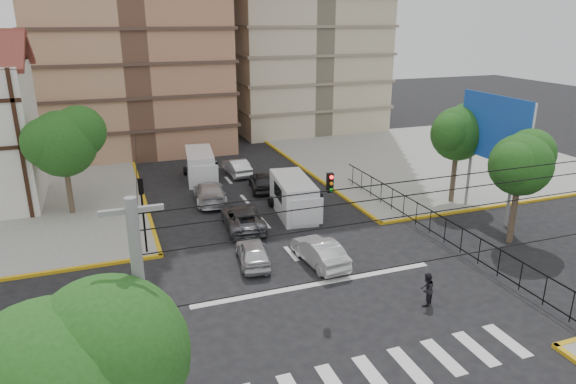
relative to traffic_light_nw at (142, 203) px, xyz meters
name	(u,v)px	position (x,y,z in m)	size (l,w,h in m)	color
ground	(327,295)	(7.80, -7.80, -3.11)	(160.00, 160.00, 0.00)	black
sidewalk_ne	(431,158)	(27.80, 12.20, -3.04)	(26.00, 26.00, 0.15)	gray
crosswalk_stripes	(391,370)	(7.80, -13.80, -3.11)	(12.00, 2.40, 0.01)	silver
stop_line	(317,284)	(7.80, -6.60, -3.11)	(13.00, 0.40, 0.01)	silver
park_fence	(429,235)	(16.80, -3.30, -3.11)	(0.10, 22.50, 1.66)	black
billboard	(495,130)	(22.25, -1.80, 2.89)	(0.36, 6.20, 8.10)	slate
tree_park_a	(522,162)	(20.88, -5.79, 1.90)	(4.41, 3.60, 6.83)	#473828
tree_park_c	(459,131)	(21.89, 1.21, 2.22)	(4.65, 3.80, 7.25)	#473828
tree_tudor	(64,140)	(-4.10, 8.21, 2.11)	(5.39, 4.40, 7.43)	#473828
traffic_light_nw	(142,203)	(0.00, 0.00, 0.00)	(0.28, 0.22, 4.40)	black
traffic_light_hanging	(350,194)	(7.80, -9.84, 2.79)	(18.00, 9.12, 0.92)	black
utility_pole_sw	(148,365)	(-1.20, -16.80, 1.65)	(1.40, 0.28, 9.00)	slate
van_right_lane	(295,198)	(10.17, 2.88, -1.89)	(2.84, 5.82, 2.52)	silver
van_left_lane	(201,167)	(5.67, 12.96, -1.93)	(2.77, 5.62, 2.43)	silver
car_silver_front_left	(253,252)	(5.40, -3.21, -2.44)	(1.60, 3.97, 1.35)	silver
car_white_front_right	(320,252)	(8.83, -4.52, -2.39)	(1.53, 4.39, 1.45)	silver
car_grey_mid_left	(243,218)	(6.20, 1.82, -2.41)	(2.34, 5.08, 1.41)	#515358
car_silver_rear_left	(209,192)	(5.23, 7.49, -2.35)	(2.13, 5.25, 1.52)	silver
car_darkgrey_mid_right	(262,181)	(9.64, 8.65, -2.35)	(1.79, 4.45, 1.52)	black
car_white_rear_right	(237,167)	(8.86, 13.51, -2.41)	(1.49, 4.28, 1.41)	silver
pedestrian_crosswalk	(427,289)	(11.82, -10.19, -2.29)	(0.80, 0.62, 1.64)	black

